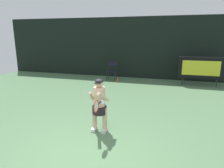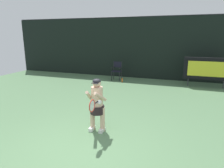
# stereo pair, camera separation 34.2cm
# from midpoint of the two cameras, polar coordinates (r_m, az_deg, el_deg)

# --- Properties ---
(ground) EXTENTS (18.00, 22.00, 0.03)m
(ground) POSITION_cam_midpoint_polar(r_m,az_deg,el_deg) (4.68, -11.33, -20.21)
(ground) COLOR #527750
(backdrop_screen) EXTENTS (18.00, 0.12, 3.66)m
(backdrop_screen) POSITION_cam_midpoint_polar(r_m,az_deg,el_deg) (12.26, 7.31, 10.09)
(backdrop_screen) COLOR black
(backdrop_screen) RESTS_ON ground
(scoreboard) EXTENTS (2.20, 0.21, 1.50)m
(scoreboard) POSITION_cam_midpoint_polar(r_m,az_deg,el_deg) (11.13, 23.17, 4.24)
(scoreboard) COLOR black
(scoreboard) RESTS_ON ground
(umpire_chair) EXTENTS (0.52, 0.44, 1.08)m
(umpire_chair) POSITION_cam_midpoint_polar(r_m,az_deg,el_deg) (11.68, -0.85, 4.12)
(umpire_chair) COLOR black
(umpire_chair) RESTS_ON ground
(water_bottle) EXTENTS (0.07, 0.07, 0.27)m
(water_bottle) POSITION_cam_midpoint_polar(r_m,az_deg,el_deg) (11.24, 0.73, 1.17)
(water_bottle) COLOR orange
(water_bottle) RESTS_ON ground
(tennis_player) EXTENTS (0.53, 0.60, 1.47)m
(tennis_player) POSITION_cam_midpoint_polar(r_m,az_deg,el_deg) (5.41, -5.47, -5.52)
(tennis_player) COLOR white
(tennis_player) RESTS_ON ground
(tennis_racket) EXTENTS (0.03, 0.60, 0.31)m
(tennis_racket) POSITION_cam_midpoint_polar(r_m,az_deg,el_deg) (4.78, -6.52, -6.21)
(tennis_racket) COLOR black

